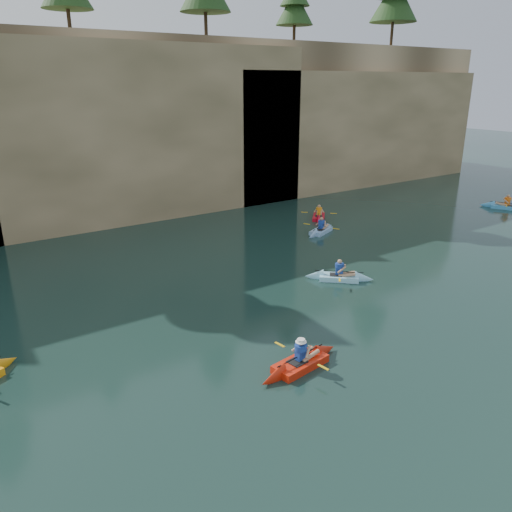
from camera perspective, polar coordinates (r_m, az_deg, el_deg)
ground at (r=15.92m, az=14.03°, el=-14.59°), size 160.00×160.00×0.00m
cliff at (r=39.89m, az=-19.89°, el=14.36°), size 70.00×16.00×12.00m
cliff_slab_center at (r=33.52m, az=-13.01°, el=13.72°), size 24.00×2.40×11.40m
cliff_slab_east at (r=44.95m, az=12.19°, el=14.11°), size 26.00×2.40×9.84m
sea_cave_center at (r=31.85m, az=-22.07°, el=5.01°), size 3.50×1.00×3.20m
sea_cave_east at (r=37.11m, az=-0.55°, el=9.33°), size 5.00×1.00×4.50m
main_kayaker at (r=16.48m, az=5.08°, el=-12.06°), size 3.47×2.30×1.26m
kayaker_ltblue_near at (r=23.47m, az=9.45°, el=-2.35°), size 2.85×2.69×1.25m
kayaker_red_far at (r=33.77m, az=7.19°, el=4.50°), size 2.75×2.85×1.19m
kayaker_ltblue_mid at (r=30.60m, az=7.43°, el=2.92°), size 3.19×2.21×1.20m
kayaker_blue_east at (r=40.44m, az=26.73°, el=5.06°), size 2.36×3.57×1.29m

